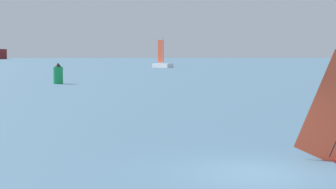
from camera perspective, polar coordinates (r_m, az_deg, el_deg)
name	(u,v)px	position (r m, az deg, el deg)	size (l,w,h in m)	color
ground_plane	(257,173)	(15.43, 9.20, -7.97)	(4000.00, 4000.00, 0.00)	#476B84
distant_headland	(184,49)	(1247.35, 1.66, 4.76)	(1110.80, 419.98, 39.95)	#756B56
channel_buoy	(58,74)	(64.59, -11.27, 2.07)	(1.11, 1.11, 2.45)	#19994C
small_sailboat	(163,64)	(152.12, -0.56, 3.12)	(5.17, 6.59, 8.59)	white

